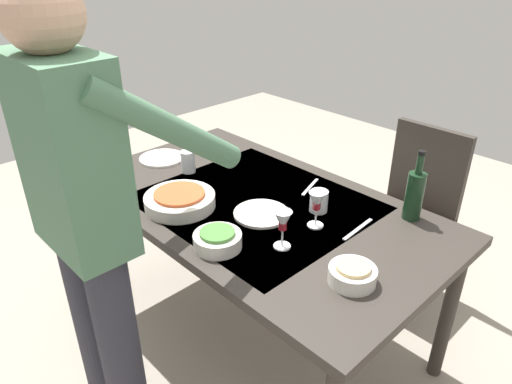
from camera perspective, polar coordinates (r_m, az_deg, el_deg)
The scene contains 16 objects.
ground_plane at distance 2.48m, azimuth 0.00°, elevation -16.28°, with size 6.00×6.00×0.00m, color #9E9384.
dining_table at distance 2.07m, azimuth 0.00°, elevation -2.90°, with size 1.65×0.94×0.74m.
chair_near at distance 2.59m, azimuth 18.61°, elevation -1.18°, with size 0.40×0.40×0.91m.
person_server at distance 1.57m, azimuth -19.73°, elevation -2.97°, with size 0.42×0.61×1.69m.
wine_bottle at distance 1.97m, azimuth 18.74°, elevation -0.23°, with size 0.07×0.07×0.30m.
wine_glass_left at distance 1.83m, azimuth 7.41°, elevation -1.33°, with size 0.07×0.07×0.15m.
wine_glass_right at distance 1.69m, azimuth 3.27°, elevation -3.76°, with size 0.07×0.07×0.15m.
water_cup_near_left at distance 2.30m, azimuth -8.29°, elevation 3.68°, with size 0.07×0.07×0.11m, color silver.
water_cup_near_right at distance 1.96m, azimuth 7.65°, elevation -1.11°, with size 0.08×0.08×0.09m, color silver.
serving_bowl_pasta at distance 2.01m, azimuth -9.26°, elevation -0.94°, with size 0.30×0.30×0.07m.
side_bowl_salad at distance 1.73m, azimuth -4.70°, elevation -5.77°, with size 0.18×0.18×0.07m.
side_bowl_bread at distance 1.59m, azimuth 11.66°, elevation -9.73°, with size 0.16×0.16×0.07m.
dinner_plate_near at distance 2.48m, azimuth -11.41°, elevation 4.06°, with size 0.23×0.23×0.01m, color silver.
dinner_plate_far at distance 1.94m, azimuth 0.64°, elevation -2.63°, with size 0.23×0.23×0.01m, color silver.
table_knife at distance 1.88m, azimuth 12.30°, elevation -4.45°, with size 0.01×0.20×0.01m, color silver.
table_fork at distance 2.17m, azimuth 6.61°, elevation 0.62°, with size 0.01×0.18×0.01m, color silver.
Camera 1 is at (-1.28, 1.23, 1.73)m, focal length 32.87 mm.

